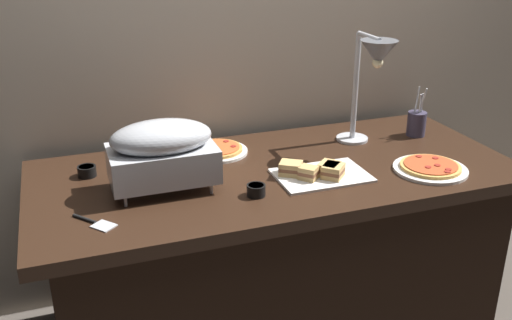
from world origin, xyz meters
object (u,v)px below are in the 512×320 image
at_px(sandwich_platter, 319,172).
at_px(sauce_cup_far, 256,190).
at_px(utensil_holder, 417,123).
at_px(chafing_dish, 162,151).
at_px(serving_spatula, 94,223).
at_px(pizza_plate_center, 217,150).
at_px(pizza_plate_front, 430,168).
at_px(heat_lamp, 374,64).
at_px(sauce_cup_near, 87,171).

distance_m(sandwich_platter, sauce_cup_far, 0.28).
bearing_deg(utensil_holder, sandwich_platter, -155.58).
bearing_deg(chafing_dish, serving_spatula, -145.53).
height_order(pizza_plate_center, utensil_holder, utensil_holder).
distance_m(pizza_plate_front, sandwich_platter, 0.45).
bearing_deg(heat_lamp, sauce_cup_near, 174.14).
height_order(chafing_dish, pizza_plate_front, chafing_dish).
bearing_deg(sauce_cup_far, chafing_dish, 151.10).
distance_m(sandwich_platter, utensil_holder, 0.68).
relative_size(sandwich_platter, sauce_cup_far, 5.18).
distance_m(chafing_dish, sandwich_platter, 0.59).
xyz_separation_m(sauce_cup_near, sauce_cup_far, (0.55, -0.38, 0.00)).
bearing_deg(chafing_dish, sauce_cup_near, 140.40).
distance_m(pizza_plate_front, sauce_cup_far, 0.72).
bearing_deg(pizza_plate_front, sandwich_platter, 169.00).
xyz_separation_m(utensil_holder, serving_spatula, (-1.46, -0.37, -0.06)).
relative_size(pizza_plate_front, serving_spatula, 1.89).
relative_size(sauce_cup_far, serving_spatula, 0.44).
xyz_separation_m(sandwich_platter, utensil_holder, (0.62, 0.28, 0.04)).
height_order(pizza_plate_center, sandwich_platter, sandwich_platter).
xyz_separation_m(pizza_plate_center, sauce_cup_far, (0.02, -0.44, 0.01)).
relative_size(sandwich_platter, serving_spatula, 2.30).
height_order(pizza_plate_front, sauce_cup_near, sauce_cup_near).
height_order(chafing_dish, pizza_plate_center, chafing_dish).
bearing_deg(utensil_holder, pizza_plate_front, -115.79).
xyz_separation_m(chafing_dish, sauce_cup_far, (0.30, -0.16, -0.13)).
bearing_deg(pizza_plate_center, sauce_cup_far, -87.66).
relative_size(chafing_dish, heat_lamp, 0.79).
xyz_separation_m(pizza_plate_center, sauce_cup_near, (-0.54, -0.07, 0.01)).
bearing_deg(heat_lamp, utensil_holder, 16.62).
height_order(sauce_cup_near, sauce_cup_far, same).
xyz_separation_m(chafing_dish, sandwich_platter, (0.57, -0.10, -0.13)).
relative_size(sauce_cup_near, utensil_holder, 0.31).
bearing_deg(serving_spatula, sandwich_platter, 5.83).
bearing_deg(sandwich_platter, serving_spatula, -174.17).
relative_size(heat_lamp, pizza_plate_center, 1.87).
relative_size(heat_lamp, sauce_cup_near, 6.85).
relative_size(chafing_dish, sauce_cup_near, 5.39).
xyz_separation_m(pizza_plate_front, utensil_holder, (0.18, 0.37, 0.05)).
bearing_deg(sauce_cup_near, pizza_plate_center, 7.03).
bearing_deg(pizza_plate_center, utensil_holder, -5.87).
bearing_deg(sauce_cup_far, serving_spatula, -178.14).
bearing_deg(sauce_cup_far, pizza_plate_front, -1.48).
bearing_deg(sauce_cup_near, serving_spatula, -91.29).
height_order(sandwich_platter, sauce_cup_far, sandwich_platter).
distance_m(sauce_cup_far, utensil_holder, 0.96).
height_order(sauce_cup_near, utensil_holder, utensil_holder).
bearing_deg(serving_spatula, utensil_holder, 14.12).
xyz_separation_m(heat_lamp, pizza_plate_center, (-0.61, 0.18, -0.36)).
distance_m(heat_lamp, sandwich_platter, 0.51).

